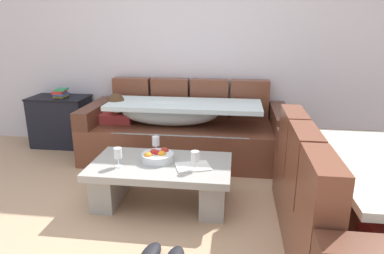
% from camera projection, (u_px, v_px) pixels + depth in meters
% --- Properties ---
extents(ground_plane, '(14.00, 14.00, 0.00)m').
position_uv_depth(ground_plane, '(137.00, 236.00, 2.60)').
color(ground_plane, tan).
extents(back_wall, '(9.00, 0.10, 2.70)m').
position_uv_depth(back_wall, '(181.00, 38.00, 4.25)').
color(back_wall, silver).
rests_on(back_wall, ground_plane).
extents(couch_along_wall, '(2.31, 0.92, 0.88)m').
position_uv_depth(couch_along_wall, '(183.00, 131.00, 4.03)').
color(couch_along_wall, brown).
rests_on(couch_along_wall, ground_plane).
extents(couch_near_window, '(0.92, 1.83, 0.88)m').
position_uv_depth(couch_near_window, '(354.00, 209.00, 2.32)').
color(couch_near_window, brown).
rests_on(couch_near_window, ground_plane).
extents(coffee_table, '(1.20, 0.68, 0.38)m').
position_uv_depth(coffee_table, '(161.00, 178.00, 3.01)').
color(coffee_table, '#9D9C96').
rests_on(coffee_table, ground_plane).
extents(fruit_bowl, '(0.28, 0.28, 0.10)m').
position_uv_depth(fruit_bowl, '(157.00, 156.00, 3.00)').
color(fruit_bowl, silver).
rests_on(fruit_bowl, coffee_table).
extents(wine_glass_near_left, '(0.07, 0.07, 0.17)m').
position_uv_depth(wine_glass_near_left, '(118.00, 154.00, 2.86)').
color(wine_glass_near_left, silver).
rests_on(wine_glass_near_left, coffee_table).
extents(wine_glass_near_right, '(0.07, 0.07, 0.17)m').
position_uv_depth(wine_glass_near_right, '(195.00, 157.00, 2.79)').
color(wine_glass_near_right, silver).
rests_on(wine_glass_near_right, coffee_table).
extents(wine_glass_far_back, '(0.07, 0.07, 0.17)m').
position_uv_depth(wine_glass_far_back, '(156.00, 142.00, 3.15)').
color(wine_glass_far_back, silver).
rests_on(wine_glass_far_back, coffee_table).
extents(open_magazine, '(0.33, 0.29, 0.01)m').
position_uv_depth(open_magazine, '(193.00, 166.00, 2.89)').
color(open_magazine, white).
rests_on(open_magazine, coffee_table).
extents(side_cabinet, '(0.72, 0.44, 0.64)m').
position_uv_depth(side_cabinet, '(61.00, 121.00, 4.45)').
color(side_cabinet, black).
rests_on(side_cabinet, ground_plane).
extents(book_stack_on_cabinet, '(0.17, 0.21, 0.10)m').
position_uv_depth(book_stack_on_cabinet, '(61.00, 93.00, 4.33)').
color(book_stack_on_cabinet, gold).
rests_on(book_stack_on_cabinet, side_cabinet).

